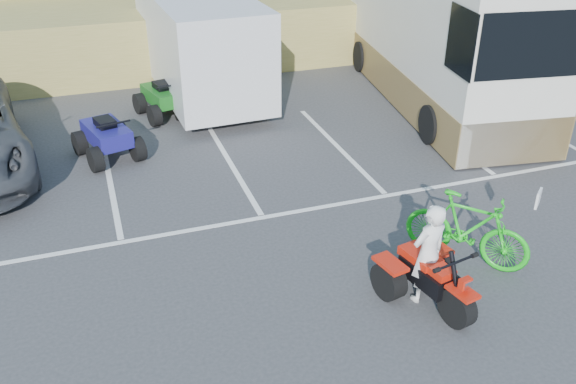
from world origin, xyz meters
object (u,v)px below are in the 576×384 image
object	(u,v)px
quad_atv_blue	(110,157)
red_trike_atv	(429,303)
green_dirt_bike	(467,229)
rv_motorhome	(428,34)
cargo_trailer	(200,43)
rider	(428,254)
quad_atv_green	(165,116)

from	to	relation	value
quad_atv_blue	red_trike_atv	bearing A→B (deg)	-74.64
green_dirt_bike	rv_motorhome	bearing A→B (deg)	23.58
cargo_trailer	quad_atv_blue	size ratio (longest dim) A/B	3.88
rider	green_dirt_bike	bearing A→B (deg)	-160.91
red_trike_atv	quad_atv_green	world-z (taller)	red_trike_atv
green_dirt_bike	red_trike_atv	bearing A→B (deg)	175.29
green_dirt_bike	cargo_trailer	size ratio (longest dim) A/B	0.34
rider	cargo_trailer	xyz separation A→B (m)	(-1.31, 10.43, 0.74)
cargo_trailer	quad_atv_blue	distance (m)	4.81
red_trike_atv	rider	distance (m)	0.86
rv_motorhome	cargo_trailer	bearing A→B (deg)	174.10
red_trike_atv	rider	xyz separation A→B (m)	(-0.03, 0.15, 0.85)
rv_motorhome	quad_atv_blue	world-z (taller)	rv_motorhome
cargo_trailer	green_dirt_bike	bearing A→B (deg)	-78.04
green_dirt_bike	quad_atv_blue	size ratio (longest dim) A/B	1.30
rv_motorhome	quad_atv_blue	bearing A→B (deg)	-160.75
quad_atv_green	rider	bearing A→B (deg)	-87.67
green_dirt_bike	quad_atv_blue	xyz separation A→B (m)	(-5.47, 6.31, -0.64)
red_trike_atv	cargo_trailer	world-z (taller)	cargo_trailer
red_trike_atv	cargo_trailer	bearing A→B (deg)	85.87
green_dirt_bike	rv_motorhome	world-z (taller)	rv_motorhome
rider	quad_atv_blue	size ratio (longest dim) A/B	1.03
quad_atv_blue	rv_motorhome	bearing A→B (deg)	-4.85
red_trike_atv	green_dirt_bike	bearing A→B (deg)	24.78
cargo_trailer	quad_atv_blue	world-z (taller)	cargo_trailer
quad_atv_blue	quad_atv_green	world-z (taller)	quad_atv_blue
cargo_trailer	quad_atv_green	bearing A→B (deg)	-140.52
green_dirt_bike	quad_atv_blue	world-z (taller)	green_dirt_bike
red_trike_atv	quad_atv_green	size ratio (longest dim) A/B	1.02
rider	rv_motorhome	world-z (taller)	rv_motorhome
rv_motorhome	green_dirt_bike	bearing A→B (deg)	-107.24
cargo_trailer	quad_atv_blue	bearing A→B (deg)	-133.44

